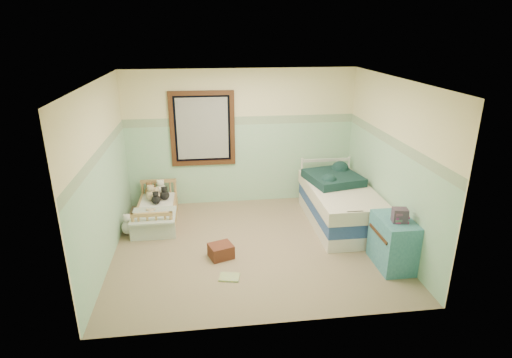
{
  "coord_description": "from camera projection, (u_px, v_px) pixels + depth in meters",
  "views": [
    {
      "loc": [
        -0.68,
        -5.6,
        3.17
      ],
      "look_at": [
        0.09,
        0.35,
        0.96
      ],
      "focal_mm": 29.05,
      "sensor_mm": 36.0,
      "label": 1
    }
  ],
  "objects": [
    {
      "name": "plush_floor_cream",
      "position": [
        129.0,
        227.0,
        6.7
      ],
      "size": [
        0.24,
        0.24,
        0.24
      ],
      "primitive_type": "sphere",
      "color": "silver",
      "rests_on": "floor"
    },
    {
      "name": "toddler_mattress",
      "position": [
        156.0,
        210.0,
        7.1
      ],
      "size": [
        0.59,
        1.24,
        0.12
      ],
      "primitive_type": "cube",
      "color": "white",
      "rests_on": "toddler_bed_frame"
    },
    {
      "name": "plush_bed_dark",
      "position": [
        165.0,
        195.0,
        7.33
      ],
      "size": [
        0.17,
        0.17,
        0.17
      ],
      "primitive_type": "sphere",
      "color": "black",
      "rests_on": "toddler_mattress"
    },
    {
      "name": "twin_bed_frame",
      "position": [
        339.0,
        218.0,
        7.07
      ],
      "size": [
        0.96,
        1.93,
        0.22
      ],
      "primitive_type": "cube",
      "color": "white",
      "rests_on": "floor"
    },
    {
      "name": "patchwork_quilt",
      "position": [
        154.0,
        216.0,
        6.7
      ],
      "size": [
        0.7,
        0.65,
        0.03
      ],
      "primitive_type": "cube",
      "color": "#7DA3D8",
      "rests_on": "toddler_mattress"
    },
    {
      "name": "window_blinds",
      "position": [
        203.0,
        129.0,
        7.45
      ],
      "size": [
        0.92,
        0.01,
        1.12
      ],
      "primitive_type": "cube",
      "color": "#AEAFAA",
      "rests_on": "window_frame"
    },
    {
      "name": "dresser",
      "position": [
        393.0,
        242.0,
        5.75
      ],
      "size": [
        0.45,
        0.72,
        0.72
      ],
      "primitive_type": "cube",
      "color": "#2F6C86",
      "rests_on": "floor"
    },
    {
      "name": "plush_bed_brown",
      "position": [
        150.0,
        191.0,
        7.5
      ],
      "size": [
        0.18,
        0.18,
        0.18
      ],
      "primitive_type": "sphere",
      "color": "brown",
      "rests_on": "toddler_mattress"
    },
    {
      "name": "red_pillow",
      "position": [
        221.0,
        251.0,
        6.03
      ],
      "size": [
        0.4,
        0.37,
        0.2
      ],
      "primitive_type": "cube",
      "rotation": [
        0.0,
        0.0,
        0.33
      ],
      "color": "maroon",
      "rests_on": "floor"
    },
    {
      "name": "floor",
      "position": [
        253.0,
        246.0,
        6.39
      ],
      "size": [
        4.2,
        3.6,
        0.02
      ],
      "primitive_type": "cube",
      "color": "#806C4D",
      "rests_on": "ground"
    },
    {
      "name": "window_frame",
      "position": [
        203.0,
        129.0,
        7.44
      ],
      "size": [
        1.16,
        0.06,
        1.36
      ],
      "primitive_type": "cube",
      "color": "#3B200D",
      "rests_on": "wall_back"
    },
    {
      "name": "ceiling",
      "position": [
        253.0,
        80.0,
        5.52
      ],
      "size": [
        4.2,
        3.6,
        0.02
      ],
      "primitive_type": "cube",
      "color": "white",
      "rests_on": "wall_back"
    },
    {
      "name": "plush_bed_white",
      "position": [
        161.0,
        190.0,
        7.52
      ],
      "size": [
        0.2,
        0.2,
        0.2
      ],
      "primitive_type": "sphere",
      "color": "white",
      "rests_on": "toddler_mattress"
    },
    {
      "name": "twin_boxspring",
      "position": [
        340.0,
        206.0,
        7.0
      ],
      "size": [
        0.96,
        1.93,
        0.22
      ],
      "primitive_type": "cube",
      "color": "navy",
      "rests_on": "twin_bed_frame"
    },
    {
      "name": "toddler_bed_frame",
      "position": [
        157.0,
        217.0,
        7.15
      ],
      "size": [
        0.65,
        1.3,
        0.17
      ],
      "primitive_type": "cube",
      "color": "#946742",
      "rests_on": "floor"
    },
    {
      "name": "wall_back",
      "position": [
        241.0,
        138.0,
        7.63
      ],
      "size": [
        4.2,
        0.04,
        2.5
      ],
      "primitive_type": "cube",
      "color": "beige",
      "rests_on": "floor"
    },
    {
      "name": "border_strip",
      "position": [
        241.0,
        121.0,
        7.5
      ],
      "size": [
        4.2,
        0.01,
        0.15
      ],
      "primitive_type": "cube",
      "color": "#376945",
      "rests_on": "wall_back"
    },
    {
      "name": "plush_floor_tan",
      "position": [
        152.0,
        221.0,
        6.93
      ],
      "size": [
        0.24,
        0.24,
        0.24
      ],
      "primitive_type": "sphere",
      "color": "#C9B088",
      "rests_on": "floor"
    },
    {
      "name": "teal_blanket",
      "position": [
        333.0,
        178.0,
        7.13
      ],
      "size": [
        0.98,
        1.02,
        0.14
      ],
      "primitive_type": "cube",
      "rotation": [
        0.0,
        0.0,
        0.21
      ],
      "color": "black",
      "rests_on": "twin_mattress"
    },
    {
      "name": "book_stack",
      "position": [
        400.0,
        215.0,
        5.51
      ],
      "size": [
        0.22,
        0.18,
        0.19
      ],
      "primitive_type": "cube",
      "rotation": [
        0.0,
        0.0,
        -0.18
      ],
      "color": "#492129",
      "rests_on": "dresser"
    },
    {
      "name": "floor_book",
      "position": [
        229.0,
        277.0,
        5.56
      ],
      "size": [
        0.31,
        0.26,
        0.02
      ],
      "primitive_type": "cube",
      "rotation": [
        0.0,
        0.0,
        -0.22
      ],
      "color": "yellow",
      "rests_on": "floor"
    },
    {
      "name": "twin_mattress",
      "position": [
        341.0,
        194.0,
        6.92
      ],
      "size": [
        1.0,
        1.96,
        0.22
      ],
      "primitive_type": "cube",
      "color": "silver",
      "rests_on": "twin_boxspring"
    },
    {
      "name": "wainscot_mint",
      "position": [
        242.0,
        164.0,
        7.79
      ],
      "size": [
        4.2,
        0.01,
        1.5
      ],
      "primitive_type": "cube",
      "color": "#91CD9D",
      "rests_on": "floor"
    },
    {
      "name": "wall_right",
      "position": [
        392.0,
        163.0,
        6.21
      ],
      "size": [
        0.04,
        3.6,
        2.5
      ],
      "primitive_type": "cube",
      "color": "beige",
      "rests_on": "floor"
    },
    {
      "name": "plush_bed_tan",
      "position": [
        151.0,
        195.0,
        7.29
      ],
      "size": [
        0.19,
        0.19,
        0.19
      ],
      "primitive_type": "sphere",
      "color": "#C9B088",
      "rests_on": "toddler_mattress"
    },
    {
      "name": "extra_plush_0",
      "position": [
        157.0,
        196.0,
        7.32
      ],
      "size": [
        0.16,
        0.16,
        0.16
      ],
      "primitive_type": "sphere",
      "color": "#C9B088",
      "rests_on": "toddler_mattress"
    },
    {
      "name": "extra_plush_1",
      "position": [
        156.0,
        200.0,
        7.15
      ],
      "size": [
        0.16,
        0.16,
        0.16
      ],
      "primitive_type": "sphere",
      "color": "black",
      "rests_on": "toddler_mattress"
    },
    {
      "name": "wall_left",
      "position": [
        102.0,
        175.0,
        5.7
      ],
      "size": [
        0.04,
        3.6,
        2.5
      ],
      "primitive_type": "cube",
      "color": "beige",
      "rests_on": "floor"
    },
    {
      "name": "wall_front",
      "position": [
        274.0,
        225.0,
        4.28
      ],
      "size": [
        4.2,
        0.04,
        2.5
      ],
      "primitive_type": "cube",
      "color": "beige",
      "rests_on": "floor"
    }
  ]
}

